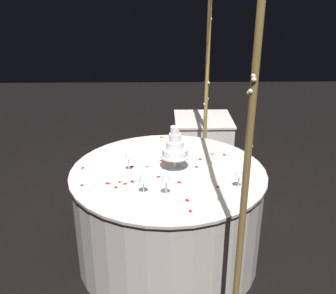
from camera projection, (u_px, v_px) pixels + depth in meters
The scene contains 31 objects.
ground_plane at pixel (168, 254), 3.22m from camera, with size 12.00×12.00×0.00m, color black.
decorative_arch at pixel (222, 96), 2.70m from camera, with size 1.84×0.06×2.07m.
main_table at pixel (168, 214), 3.06m from camera, with size 1.47×1.47×0.78m.
side_table at pixel (202, 153), 4.15m from camera, with size 0.59×0.59×0.78m.
tiered_cake at pixel (175, 148), 2.89m from camera, with size 0.22×0.22×0.33m.
wine_glass_0 at pixel (166, 177), 2.52m from camera, with size 0.07×0.07×0.18m.
wine_glass_1 at pixel (239, 173), 2.62m from camera, with size 0.06×0.06×0.15m.
wine_glass_2 at pixel (143, 178), 2.55m from camera, with size 0.07×0.07×0.16m.
wine_glass_3 at pixel (129, 155), 2.85m from camera, with size 0.06×0.06×0.17m.
cake_knife at pixel (212, 160), 3.06m from camera, with size 0.29×0.11×0.01m.
rose_petal_0 at pixel (125, 184), 2.71m from camera, with size 0.03×0.02×0.00m, color red.
rose_petal_1 at pixel (116, 187), 2.67m from camera, with size 0.03×0.02×0.00m, color red.
rose_petal_2 at pixel (147, 167), 2.97m from camera, with size 0.02×0.02×0.00m, color red.
rose_petal_3 at pixel (161, 137), 3.53m from camera, with size 0.03×0.02×0.00m, color red.
rose_petal_4 at pixel (190, 211), 2.39m from camera, with size 0.03×0.02×0.00m, color red.
rose_petal_5 at pixel (158, 177), 2.81m from camera, with size 0.03×0.02×0.00m, color red.
rose_petal_6 at pixel (224, 155), 3.17m from camera, with size 0.03×0.02×0.00m, color red.
rose_petal_7 at pixel (200, 159), 3.09m from camera, with size 0.03×0.02×0.00m, color red.
rose_petal_8 at pixel (196, 167), 2.96m from camera, with size 0.03×0.02×0.00m, color red.
rose_petal_9 at pixel (120, 182), 2.74m from camera, with size 0.03×0.02×0.00m, color red.
rose_petal_10 at pixel (83, 168), 2.95m from camera, with size 0.03×0.02×0.00m, color red.
rose_petal_11 at pixel (179, 182), 2.73m from camera, with size 0.04×0.03×0.00m, color red.
rose_petal_12 at pixel (132, 166), 2.97m from camera, with size 0.03×0.02×0.00m, color red.
rose_petal_13 at pixel (212, 154), 3.18m from camera, with size 0.03×0.02×0.00m, color red.
rose_petal_14 at pixel (82, 185), 2.69m from camera, with size 0.03×0.02×0.00m, color red.
rose_petal_15 at pixel (218, 187), 2.67m from camera, with size 0.03×0.02×0.00m, color red.
rose_petal_16 at pixel (187, 200), 2.51m from camera, with size 0.04×0.03×0.00m, color red.
rose_petal_17 at pixel (132, 181), 2.74m from camera, with size 0.04×0.03×0.00m, color red.
rose_petal_18 at pixel (167, 160), 3.07m from camera, with size 0.03×0.02×0.00m, color red.
rose_petal_19 at pixel (108, 183), 2.72m from camera, with size 0.04×0.03×0.00m, color red.
rose_petal_20 at pixel (162, 160), 3.07m from camera, with size 0.03×0.02×0.00m, color red.
Camera 1 is at (2.61, -0.05, 2.08)m, focal length 41.54 mm.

